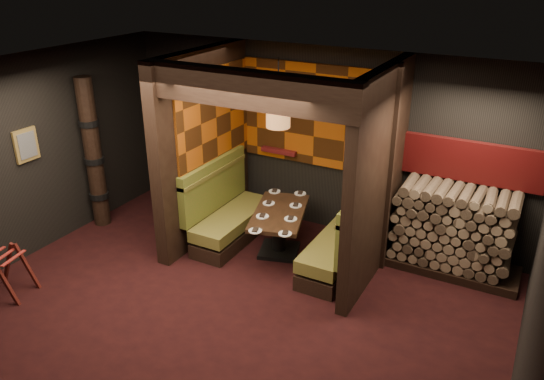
{
  "coord_description": "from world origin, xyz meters",
  "views": [
    {
      "loc": [
        3.08,
        -4.39,
        4.01
      ],
      "look_at": [
        0.0,
        1.3,
        1.15
      ],
      "focal_mm": 35.0,
      "sensor_mm": 36.0,
      "label": 1
    }
  ],
  "objects": [
    {
      "name": "tapa_back_panel",
      "position": [
        -0.02,
        2.71,
        1.82
      ],
      "size": [
        2.4,
        0.06,
        1.55
      ],
      "primitive_type": "cube",
      "color": "#A0460C",
      "rests_on": "wall_back"
    },
    {
      "name": "wall_left",
      "position": [
        -3.26,
        0.0,
        1.43
      ],
      "size": [
        0.02,
        5.5,
        2.85
      ],
      "primitive_type": "cube",
      "color": "black",
      "rests_on": "ground"
    },
    {
      "name": "pendant_lamp",
      "position": [
        -0.06,
        1.59,
        2.16
      ],
      "size": [
        0.32,
        0.32,
        0.91
      ],
      "color": "#985F31",
      "rests_on": "ceiling"
    },
    {
      "name": "booth_bench_left",
      "position": [
        -0.96,
        1.65,
        0.4
      ],
      "size": [
        0.68,
        1.6,
        1.14
      ],
      "color": "black",
      "rests_on": "floor"
    },
    {
      "name": "tapa_side_panel",
      "position": [
        -1.23,
        1.82,
        1.85
      ],
      "size": [
        0.04,
        1.85,
        1.45
      ],
      "primitive_type": "cube",
      "color": "#A0460C",
      "rests_on": "partition_left"
    },
    {
      "name": "firewood_stack",
      "position": [
        2.29,
        2.35,
        0.61
      ],
      "size": [
        1.73,
        0.7,
        1.22
      ],
      "color": "black",
      "rests_on": "floor"
    },
    {
      "name": "header_beam",
      "position": [
        -0.02,
        0.7,
        2.63
      ],
      "size": [
        2.85,
        0.18,
        0.44
      ],
      "primitive_type": "cube",
      "color": "black",
      "rests_on": "partition_left"
    },
    {
      "name": "floor",
      "position": [
        0.0,
        0.0,
        -0.01
      ],
      "size": [
        6.5,
        5.5,
        0.02
      ],
      "primitive_type": "cube",
      "color": "black",
      "rests_on": "ground"
    },
    {
      "name": "luggage_rack",
      "position": [
        -2.65,
        -0.93,
        0.33
      ],
      "size": [
        0.69,
        0.55,
        0.67
      ],
      "color": "#45130E",
      "rests_on": "floor"
    },
    {
      "name": "wall_right",
      "position": [
        3.26,
        0.0,
        1.43
      ],
      "size": [
        0.02,
        5.5,
        2.85
      ],
      "primitive_type": "cube",
      "color": "black",
      "rests_on": "ground"
    },
    {
      "name": "mosaic_header",
      "position": [
        2.29,
        2.68,
        1.5
      ],
      "size": [
        1.83,
        0.1,
        0.56
      ],
      "primitive_type": "cube",
      "color": "maroon",
      "rests_on": "wall_back"
    },
    {
      "name": "partition_right",
      "position": [
        1.3,
        1.7,
        1.43
      ],
      "size": [
        0.15,
        2.1,
        2.85
      ],
      "primitive_type": "cube",
      "color": "black",
      "rests_on": "floor"
    },
    {
      "name": "bay_front_post",
      "position": [
        1.39,
        1.96,
        1.43
      ],
      "size": [
        0.08,
        0.08,
        2.85
      ],
      "primitive_type": "cube",
      "color": "black",
      "rests_on": "floor"
    },
    {
      "name": "totem_column",
      "position": [
        -3.05,
        1.1,
        1.19
      ],
      "size": [
        0.31,
        0.31,
        2.4
      ],
      "color": "black",
      "rests_on": "floor"
    },
    {
      "name": "lacquer_shelf",
      "position": [
        -0.6,
        2.65,
        1.18
      ],
      "size": [
        0.6,
        0.12,
        0.07
      ],
      "primitive_type": "cube",
      "color": "#5B1317",
      "rests_on": "wall_back"
    },
    {
      "name": "ceiling",
      "position": [
        0.0,
        0.0,
        2.86
      ],
      "size": [
        6.5,
        5.5,
        0.02
      ],
      "primitive_type": "cube",
      "color": "black",
      "rests_on": "ground"
    },
    {
      "name": "place_settings",
      "position": [
        -0.06,
        1.64,
        0.69
      ],
      "size": [
        0.95,
        1.56,
        0.03
      ],
      "color": "white",
      "rests_on": "dining_table"
    },
    {
      "name": "booth_bench_right",
      "position": [
        0.93,
        1.65,
        0.4
      ],
      "size": [
        0.68,
        1.6,
        1.14
      ],
      "color": "black",
      "rests_on": "floor"
    },
    {
      "name": "wall_back",
      "position": [
        0.0,
        2.76,
        1.43
      ],
      "size": [
        6.5,
        0.02,
        2.85
      ],
      "primitive_type": "cube",
      "color": "black",
      "rests_on": "ground"
    },
    {
      "name": "framed_picture",
      "position": [
        -3.22,
        0.1,
        1.62
      ],
      "size": [
        0.05,
        0.36,
        0.46
      ],
      "color": "olive",
      "rests_on": "wall_left"
    },
    {
      "name": "partition_left",
      "position": [
        -1.35,
        1.65,
        1.43
      ],
      "size": [
        0.2,
        2.2,
        2.85
      ],
      "primitive_type": "cube",
      "color": "black",
      "rests_on": "floor"
    },
    {
      "name": "dining_table",
      "position": [
        -0.06,
        1.64,
        0.44
      ],
      "size": [
        1.04,
        1.43,
        0.68
      ],
      "color": "black",
      "rests_on": "floor"
    }
  ]
}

